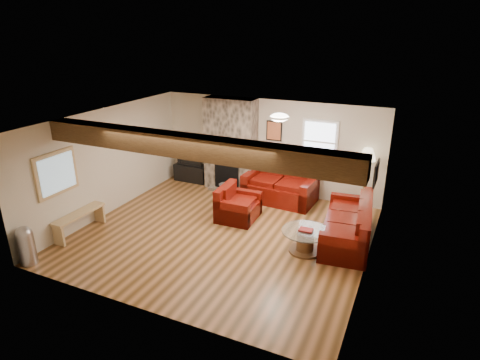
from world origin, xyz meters
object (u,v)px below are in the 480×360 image
Objects in this scene: sofa_three at (347,222)px; tv_cabinet at (191,173)px; coffee_table at (305,241)px; floor_lamp at (367,158)px; loveseat at (280,183)px; television at (191,157)px; armchair_red at (238,203)px.

tv_cabinet is at bearing -115.59° from sofa_three.
floor_lamp is at bearing 73.95° from coffee_table.
tv_cabinet is at bearing 177.57° from loveseat.
loveseat is at bearing -6.08° from television.
tv_cabinet is at bearing -179.76° from floor_lamp.
tv_cabinet is 0.47m from television.
tv_cabinet is 1.24× the size of television.
television is (-4.77, 1.69, 0.30)m from sofa_three.
armchair_red is at bearing -96.22° from sofa_three.
tv_cabinet is (-2.82, 0.30, -0.23)m from loveseat.
television is (-2.28, 1.68, 0.33)m from armchair_red.
television is at bearing 177.57° from loveseat.
sofa_three is 5.06m from tv_cabinet.
sofa_three reaches higher than armchair_red.
sofa_three is 2.22× the size of tv_cabinet.
sofa_three reaches higher than coffee_table.
television is at bearing 148.79° from coffee_table.
loveseat is 2.84m from television.
tv_cabinet is at bearing 148.79° from coffee_table.
coffee_table reaches higher than tv_cabinet.
coffee_table is at bearing -106.05° from floor_lamp.
floor_lamp is (0.06, 1.71, 0.91)m from sofa_three.
floor_lamp is (4.83, 0.02, 1.09)m from tv_cabinet.
sofa_three is at bearing -31.81° from loveseat.
loveseat reaches higher than tv_cabinet.
television is at bearing 0.00° from tv_cabinet.
tv_cabinet is 0.63× the size of floor_lamp.
television reaches higher than loveseat.
sofa_three is at bearing 50.57° from coffee_table.
armchair_red reaches higher than tv_cabinet.
loveseat is at bearing -170.99° from floor_lamp.
tv_cabinet is (-2.28, 1.68, -0.14)m from armchair_red.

